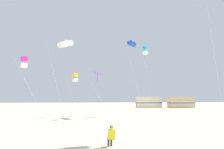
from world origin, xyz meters
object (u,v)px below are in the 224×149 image
(kite_tube_white, at_px, (66,44))
(kite_box_cyan, at_px, (145,51))
(rv_van_tan, at_px, (181,102))
(rv_van_cream, at_px, (149,102))
(kite_tube_blue, at_px, (131,43))
(kite_box_gold, at_px, (75,78))
(kite_diamond_violet, at_px, (97,75))
(kite_flyer_standing, at_px, (111,135))
(kite_box_magenta, at_px, (24,62))

(kite_tube_white, distance_m, kite_box_cyan, 11.60)
(rv_van_tan, bearing_deg, kite_box_cyan, -126.36)
(rv_van_cream, relative_size, rv_van_tan, 0.99)
(kite_tube_white, height_order, kite_tube_blue, kite_tube_blue)
(kite_tube_white, bearing_deg, kite_tube_blue, 11.60)
(kite_box_cyan, bearing_deg, rv_van_tan, 54.87)
(kite_box_cyan, distance_m, kite_box_gold, 10.96)
(rv_van_cream, height_order, rv_van_tan, same)
(kite_box_cyan, bearing_deg, kite_diamond_violet, -155.34)
(kite_diamond_violet, bearing_deg, kite_flyer_standing, -88.64)
(kite_diamond_violet, xyz_separation_m, kite_box_gold, (-2.99, 2.86, -0.13))
(kite_tube_blue, bearing_deg, rv_van_cream, 69.06)
(kite_flyer_standing, relative_size, rv_van_cream, 0.18)
(kite_box_gold, bearing_deg, kite_box_magenta, -128.63)
(kite_flyer_standing, relative_size, kite_box_cyan, 0.11)
(kite_diamond_violet, distance_m, kite_box_cyan, 8.83)
(kite_flyer_standing, bearing_deg, kite_tube_white, -83.05)
(kite_flyer_standing, height_order, kite_tube_white, kite_tube_white)
(kite_tube_white, xyz_separation_m, kite_box_cyan, (11.21, 2.99, 0.09))
(kite_tube_white, distance_m, kite_tube_blue, 9.14)
(kite_tube_blue, relative_size, rv_van_cream, 1.69)
(kite_flyer_standing, distance_m, kite_box_cyan, 21.06)
(kite_box_magenta, distance_m, rv_van_tan, 40.72)
(kite_tube_white, relative_size, rv_van_cream, 1.57)
(rv_van_cream, bearing_deg, kite_diamond_violet, -118.61)
(kite_tube_blue, bearing_deg, kite_flyer_standing, -105.13)
(kite_box_magenta, xyz_separation_m, kite_box_gold, (4.92, 6.16, -1.00))
(kite_flyer_standing, distance_m, kite_diamond_violet, 15.35)
(kite_diamond_violet, xyz_separation_m, kite_tube_blue, (4.85, 2.11, 4.73))
(kite_tube_blue, relative_size, kite_box_gold, 1.84)
(kite_diamond_violet, bearing_deg, kite_box_cyan, 24.66)
(kite_box_magenta, bearing_deg, rv_van_cream, 53.26)
(kite_box_cyan, relative_size, rv_van_tan, 1.56)
(kite_box_magenta, height_order, rv_van_tan, kite_box_magenta)
(kite_diamond_violet, relative_size, kite_tube_white, 0.58)
(kite_diamond_violet, distance_m, rv_van_cream, 29.91)
(kite_diamond_violet, distance_m, kite_box_magenta, 8.62)
(kite_tube_white, bearing_deg, rv_van_tan, 42.65)
(kite_flyer_standing, height_order, rv_van_tan, rv_van_tan)
(kite_diamond_violet, bearing_deg, rv_van_cream, 61.74)
(kite_box_cyan, bearing_deg, kite_tube_white, -165.05)
(kite_box_gold, bearing_deg, kite_tube_white, -112.74)
(kite_flyer_standing, height_order, kite_box_cyan, kite_box_cyan)
(kite_flyer_standing, height_order, rv_van_cream, rv_van_cream)
(kite_flyer_standing, distance_m, kite_tube_blue, 19.76)
(kite_box_cyan, xyz_separation_m, kite_box_gold, (-10.13, -0.42, -4.17))
(kite_box_magenta, bearing_deg, kite_tube_white, 42.99)
(kite_tube_white, xyz_separation_m, rv_van_tan, (25.86, 23.83, -8.05))
(kite_box_magenta, distance_m, kite_box_gold, 7.95)
(kite_flyer_standing, relative_size, kite_tube_white, 0.11)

